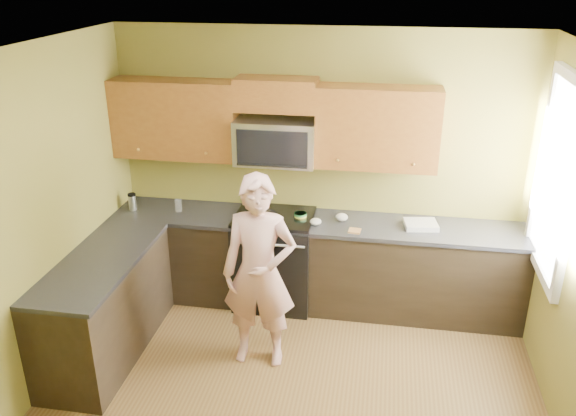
% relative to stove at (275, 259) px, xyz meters
% --- Properties ---
extents(ceiling, '(4.00, 4.00, 0.00)m').
position_rel_stove_xyz_m(ceiling, '(0.40, -1.68, 2.23)').
color(ceiling, white).
rests_on(ceiling, ground).
extents(wall_back, '(4.00, 0.00, 4.00)m').
position_rel_stove_xyz_m(wall_back, '(0.40, 0.32, 0.88)').
color(wall_back, olive).
rests_on(wall_back, ground).
extents(wall_left, '(0.00, 4.00, 4.00)m').
position_rel_stove_xyz_m(wall_left, '(-1.60, -1.68, 0.88)').
color(wall_left, olive).
rests_on(wall_left, ground).
extents(cabinet_back_run, '(4.00, 0.60, 0.88)m').
position_rel_stove_xyz_m(cabinet_back_run, '(0.40, 0.02, -0.03)').
color(cabinet_back_run, black).
rests_on(cabinet_back_run, floor).
extents(cabinet_left_run, '(0.60, 1.60, 0.88)m').
position_rel_stove_xyz_m(cabinet_left_run, '(-1.30, -1.08, -0.03)').
color(cabinet_left_run, black).
rests_on(cabinet_left_run, floor).
extents(countertop_back, '(4.00, 0.62, 0.04)m').
position_rel_stove_xyz_m(countertop_back, '(0.40, 0.01, 0.43)').
color(countertop_back, black).
rests_on(countertop_back, cabinet_back_run).
extents(countertop_left, '(0.62, 1.60, 0.04)m').
position_rel_stove_xyz_m(countertop_left, '(-1.29, -1.08, 0.43)').
color(countertop_left, black).
rests_on(countertop_left, cabinet_left_run).
extents(stove, '(0.76, 0.65, 0.95)m').
position_rel_stove_xyz_m(stove, '(0.00, 0.00, 0.00)').
color(stove, black).
rests_on(stove, floor).
extents(microwave, '(0.76, 0.40, 0.42)m').
position_rel_stove_xyz_m(microwave, '(0.00, 0.12, 0.97)').
color(microwave, silver).
rests_on(microwave, wall_back).
extents(upper_cab_left, '(1.22, 0.33, 0.75)m').
position_rel_stove_xyz_m(upper_cab_left, '(-0.99, 0.16, 0.97)').
color(upper_cab_left, brown).
rests_on(upper_cab_left, wall_back).
extents(upper_cab_right, '(1.12, 0.33, 0.75)m').
position_rel_stove_xyz_m(upper_cab_right, '(0.94, 0.16, 0.97)').
color(upper_cab_right, brown).
rests_on(upper_cab_right, wall_back).
extents(upper_cab_over_mw, '(0.76, 0.33, 0.30)m').
position_rel_stove_xyz_m(upper_cab_over_mw, '(0.00, 0.16, 1.62)').
color(upper_cab_over_mw, brown).
rests_on(upper_cab_over_mw, wall_back).
extents(window, '(0.06, 1.06, 1.66)m').
position_rel_stove_xyz_m(window, '(2.38, -0.48, 1.17)').
color(window, white).
rests_on(window, wall_right).
extents(woman, '(0.63, 0.43, 1.70)m').
position_rel_stove_xyz_m(woman, '(0.06, -0.96, 0.38)').
color(woman, '#D36D69').
rests_on(woman, floor).
extents(frying_pan, '(0.42, 0.56, 0.06)m').
position_rel_stove_xyz_m(frying_pan, '(-0.10, -0.12, 0.47)').
color(frying_pan, black).
rests_on(frying_pan, stove).
extents(butter_tub, '(0.14, 0.14, 0.09)m').
position_rel_stove_xyz_m(butter_tub, '(0.26, 0.01, 0.45)').
color(butter_tub, yellow).
rests_on(butter_tub, countertop_back).
extents(toast_slice, '(0.12, 0.12, 0.01)m').
position_rel_stove_xyz_m(toast_slice, '(0.79, -0.17, 0.45)').
color(toast_slice, '#B27F47').
rests_on(toast_slice, countertop_back).
extents(napkin_a, '(0.12, 0.13, 0.06)m').
position_rel_stove_xyz_m(napkin_a, '(0.42, -0.08, 0.48)').
color(napkin_a, silver).
rests_on(napkin_a, countertop_back).
extents(napkin_b, '(0.16, 0.17, 0.07)m').
position_rel_stove_xyz_m(napkin_b, '(0.65, 0.06, 0.48)').
color(napkin_b, silver).
rests_on(napkin_b, countertop_back).
extents(dish_towel, '(0.33, 0.28, 0.05)m').
position_rel_stove_xyz_m(dish_towel, '(1.40, 0.03, 0.47)').
color(dish_towel, silver).
rests_on(dish_towel, countertop_back).
extents(travel_mug, '(0.08, 0.08, 0.17)m').
position_rel_stove_xyz_m(travel_mug, '(-1.44, -0.03, 0.45)').
color(travel_mug, silver).
rests_on(travel_mug, countertop_back).
extents(glass_a, '(0.08, 0.08, 0.12)m').
position_rel_stove_xyz_m(glass_a, '(-0.98, 0.02, 0.51)').
color(glass_a, silver).
rests_on(glass_a, countertop_back).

